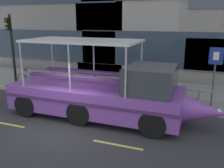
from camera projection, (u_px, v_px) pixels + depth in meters
name	position (u px, v px, depth m)	size (l,w,h in m)	color
ground_plane	(68.00, 125.00, 9.83)	(120.00, 120.00, 0.00)	#333335
sidewalk	(116.00, 88.00, 14.87)	(32.00, 4.80, 0.18)	gray
curb_edge	(99.00, 100.00, 12.62)	(32.00, 0.18, 0.18)	#B2ADA3
lane_centreline	(57.00, 133.00, 9.08)	(25.80, 0.12, 0.01)	#DBD64C
curb_guardrail	(118.00, 88.00, 12.45)	(11.10, 0.09, 0.85)	gray
traffic_light_pole	(11.00, 43.00, 14.54)	(0.24, 0.46, 4.24)	black
parking_sign	(215.00, 67.00, 10.96)	(0.60, 0.12, 2.75)	#4C4F54
leaned_bicycle	(29.00, 79.00, 15.06)	(1.74, 0.46, 0.96)	black
duck_tour_boat	(106.00, 94.00, 10.37)	(9.29, 2.63, 3.32)	purple
pedestrian_near_bow	(174.00, 79.00, 12.12)	(0.35, 0.44, 1.78)	black
pedestrian_mid_left	(137.00, 77.00, 13.23)	(0.21, 0.43, 1.51)	black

